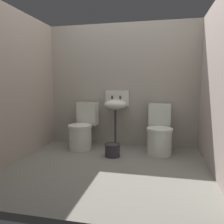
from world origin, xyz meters
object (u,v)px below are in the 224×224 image
object	(u,v)px
sink	(116,104)
bucket	(112,150)
toilet_right	(159,133)
toilet_left	(83,130)

from	to	relation	value
sink	bucket	world-z (taller)	sink
toilet_right	sink	xyz separation A→B (m)	(-0.75, 0.19, 0.43)
toilet_left	bucket	distance (m)	0.73
toilet_right	sink	distance (m)	0.89
toilet_left	bucket	size ratio (longest dim) A/B	3.17
toilet_right	toilet_left	bearing A→B (deg)	-2.56
sink	toilet_left	bearing A→B (deg)	-160.93
toilet_right	bucket	bearing A→B (deg)	23.76
sink	toilet_right	bearing A→B (deg)	-14.06
toilet_left	bucket	bearing A→B (deg)	157.61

